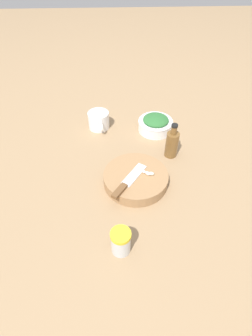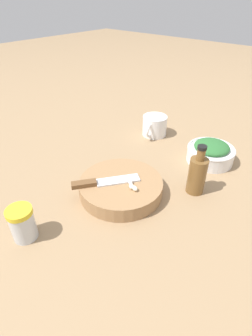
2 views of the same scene
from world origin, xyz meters
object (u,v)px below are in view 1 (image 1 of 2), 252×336
Objects in this scene: chef_knife at (127,182)px; coffee_mug at (99,120)px; garlic_cloves at (148,173)px; herb_bowl at (156,124)px; cutting_board at (136,178)px; oil_bottle at (172,144)px; spice_jar at (121,242)px.

chef_knife is 1.38× the size of coffee_mug.
herb_bowl is at bearing -12.35° from garlic_cloves.
garlic_cloves reaches higher than cutting_board.
oil_bottle reaches higher than herb_bowl.
herb_bowl is at bearing -97.49° from coffee_mug.
coffee_mug is at bearing 140.96° from chef_knife.
spice_jar is (-0.27, 0.06, 0.02)m from cutting_board.
chef_knife is (-0.04, 0.03, 0.03)m from cutting_board.
coffee_mug is (0.36, 0.18, -0.01)m from garlic_cloves.
spice_jar is at bearing -172.75° from coffee_mug.
chef_knife is 1.97× the size of spice_jar.
spice_jar is 0.70× the size of coffee_mug.
spice_jar is (-0.22, 0.03, -0.00)m from chef_knife.
coffee_mug is (0.35, 0.14, 0.02)m from cutting_board.
oil_bottle is (0.15, -0.15, 0.04)m from cutting_board.
herb_bowl is (0.32, -0.07, -0.01)m from garlic_cloves.
oil_bottle reaches higher than spice_jar.
oil_bottle is at bearing -125.14° from coffee_mug.
oil_bottle is at bearing 80.85° from chef_knife.
herb_bowl reaches higher than garlic_cloves.
garlic_cloves is (-0.00, -0.04, 0.03)m from cutting_board.
cutting_board is 1.57× the size of oil_bottle.
oil_bottle is at bearing -27.71° from spice_jar.
herb_bowl is 1.27× the size of coffee_mug.
coffee_mug is (0.40, 0.11, -0.01)m from chef_knife.
coffee_mug is 0.36m from oil_bottle.
cutting_board is 0.05m from garlic_cloves.
spice_jar is at bearing -61.99° from chef_knife.
herb_bowl is at bearing -16.70° from spice_jar.
garlic_cloves is at bearing -21.74° from spice_jar.
cutting_board is at bearing 87.72° from garlic_cloves.
chef_knife is 0.39m from herb_bowl.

